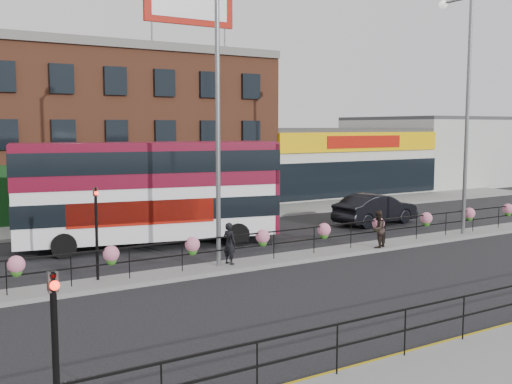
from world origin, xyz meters
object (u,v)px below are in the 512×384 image
car (376,209)px  double_decker_bus (150,183)px  lamp_column_east (463,94)px  lamp_column_west (214,89)px  pedestrian_b (378,229)px  pedestrian_a (229,243)px

car → double_decker_bus: bearing=81.6°
double_decker_bus → lamp_column_east: (14.05, -5.51, 4.08)m
lamp_column_west → double_decker_bus: bearing=95.9°
pedestrian_b → double_decker_bus: bearing=-57.8°
car → lamp_column_east: (1.08, -4.78, 6.13)m
pedestrian_b → lamp_column_west: 9.56m
lamp_column_west → lamp_column_east: (13.50, -0.26, 0.17)m
pedestrian_a → lamp_column_west: lamp_column_west is taller
pedestrian_b → lamp_column_west: lamp_column_west is taller
car → lamp_column_west: (-12.42, -4.52, 5.95)m
car → lamp_column_west: size_ratio=0.47×
pedestrian_b → lamp_column_east: size_ratio=0.14×
car → pedestrian_b: pedestrian_b is taller
pedestrian_a → lamp_column_east: bearing=-108.4°
lamp_column_east → car: bearing=102.8°
lamp_column_east → lamp_column_west: bearing=178.9°
pedestrian_a → pedestrian_b: size_ratio=0.99×
lamp_column_west → lamp_column_east: 13.51m
pedestrian_a → pedestrian_b: bearing=-113.6°
pedestrian_b → lamp_column_east: lamp_column_east is taller
car → lamp_column_east: 7.84m
double_decker_bus → lamp_column_west: lamp_column_west is taller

